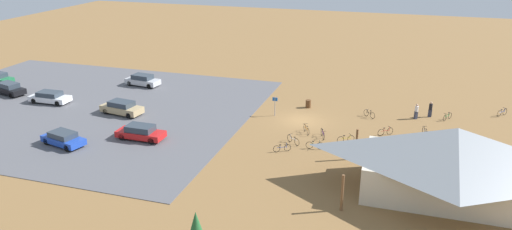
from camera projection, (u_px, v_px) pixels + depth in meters
The scene contains 24 objects.
ground at pixel (302, 121), 51.03m from camera, with size 160.00×160.00×0.00m, color olive.
parking_lot_asphalt at pixel (74, 106), 55.42m from camera, with size 40.97×32.52×0.05m, color #56565B.
bike_pavilion at pixel (454, 159), 35.21m from camera, with size 15.19×9.20×5.53m.
trash_bin at pixel (308, 104), 54.81m from camera, with size 0.60×0.60×0.90m, color brown.
lot_sign at pixel (275, 104), 51.96m from camera, with size 0.56×0.08×2.20m.
bicycle_blue_edge_south at pixel (502, 113), 52.28m from camera, with size 1.19×1.37×0.84m.
bicycle_black_yard_front at pixel (369, 114), 51.92m from camera, with size 1.29×1.13×0.81m.
bicycle_yellow_yard_right at pixel (346, 139), 45.54m from camera, with size 1.52×0.95×0.82m.
bicycle_teal_back_row at pixel (315, 145), 44.19m from camera, with size 1.66×0.48×0.85m.
bicycle_white_near_sign at pixel (293, 140), 45.35m from camera, with size 1.44×1.11×0.83m.
bicycle_green_lone_west at pixel (447, 117), 51.20m from camera, with size 0.95×1.54×0.79m.
bicycle_orange_mid_cluster at pixel (306, 129), 47.75m from camera, with size 0.91×1.57×0.84m.
bicycle_silver_edge_north at pixel (425, 132), 47.04m from camera, with size 0.61×1.68×0.88m.
bicycle_purple_yard_center at pixel (323, 134), 46.69m from camera, with size 0.70×1.68×0.84m.
bicycle_red_trailside at pixel (385, 132), 47.24m from camera, with size 1.41×1.06×0.85m.
bicycle_blue_by_bin at pixel (282, 148), 43.65m from camera, with size 1.47×0.91×0.82m.
car_red_front_row at pixel (141, 132), 46.14m from camera, with size 4.65×1.85×1.40m.
car_white_mid_lot at pixel (50, 97), 56.20m from camera, with size 4.77×1.96×1.35m.
car_tan_aisle_side at pixel (122, 108), 52.63m from camera, with size 4.90×2.49×1.46m.
car_blue_second_row at pixel (63, 138), 44.81m from camera, with size 4.61×2.75×1.31m.
car_black_near_entry at pixel (9, 89), 59.18m from camera, with size 4.80×2.82×1.46m.
car_silver_by_curb at pixel (143, 80), 62.59m from camera, with size 4.66×2.26×1.48m.
visitor_crossing_yard at pixel (430, 109), 51.82m from camera, with size 0.39×0.36×1.73m.
visitor_by_pavilion at pixel (416, 111), 51.29m from camera, with size 0.40×0.39×1.67m.
Camera 1 is at (-9.67, 46.85, 18.42)m, focal length 33.85 mm.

